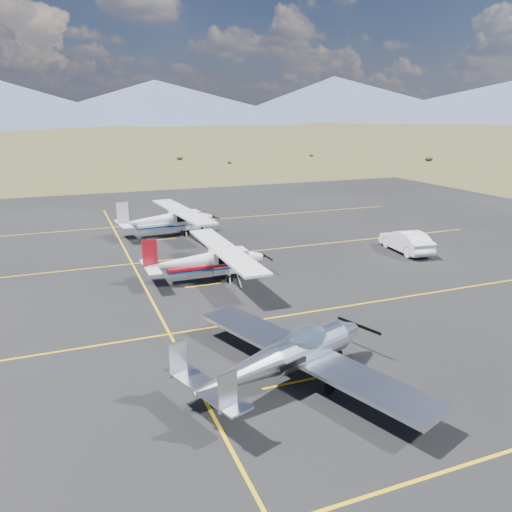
{
  "coord_description": "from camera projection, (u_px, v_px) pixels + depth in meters",
  "views": [
    {
      "loc": [
        -9.7,
        -17.39,
        9.04
      ],
      "look_at": [
        -0.22,
        6.67,
        1.6
      ],
      "focal_mm": 35.0,
      "sensor_mm": 36.0,
      "label": 1
    }
  ],
  "objects": [
    {
      "name": "ground",
      "position": [
        318.0,
        331.0,
        21.46
      ],
      "size": [
        1600.0,
        1600.0,
        0.0
      ],
      "primitive_type": "plane",
      "color": "#383D1C",
      "rests_on": "ground"
    },
    {
      "name": "apron",
      "position": [
        258.0,
        282.0,
        27.72
      ],
      "size": [
        72.0,
        72.0,
        0.02
      ],
      "primitive_type": "cube",
      "color": "black",
      "rests_on": "ground"
    },
    {
      "name": "aircraft_low_wing",
      "position": [
        290.0,
        355.0,
        17.02
      ],
      "size": [
        7.63,
        10.3,
        2.26
      ],
      "rotation": [
        0.0,
        0.0,
        0.34
      ],
      "color": "silver",
      "rests_on": "apron"
    },
    {
      "name": "aircraft_cessna",
      "position": [
        208.0,
        260.0,
        27.74
      ],
      "size": [
        6.16,
        10.26,
        2.61
      ],
      "rotation": [
        0.0,
        0.0,
        0.0
      ],
      "color": "white",
      "rests_on": "apron"
    },
    {
      "name": "aircraft_plain",
      "position": [
        168.0,
        219.0,
        37.96
      ],
      "size": [
        6.68,
        11.1,
        2.8
      ],
      "rotation": [
        0.0,
        0.0,
        0.09
      ],
      "color": "silver",
      "rests_on": "apron"
    },
    {
      "name": "sedan",
      "position": [
        406.0,
        241.0,
        33.44
      ],
      "size": [
        1.97,
        4.64,
        1.49
      ],
      "primitive_type": "imported",
      "rotation": [
        0.0,
        0.0,
        3.05
      ],
      "color": "white",
      "rests_on": "apron"
    }
  ]
}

